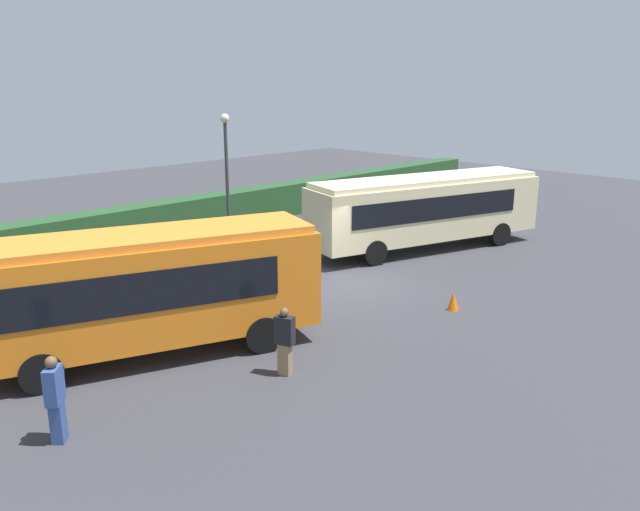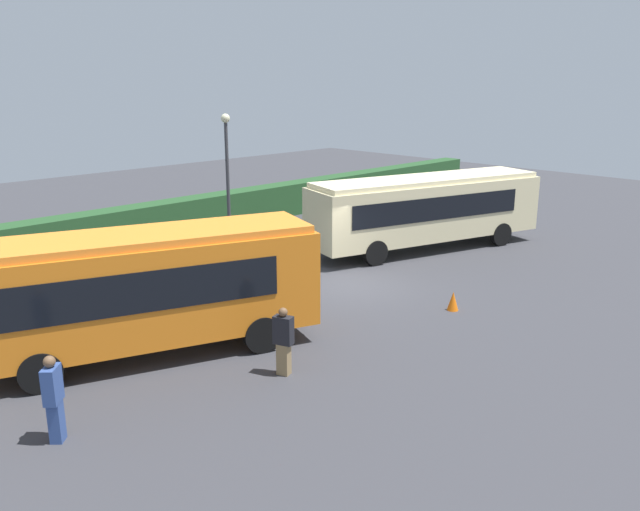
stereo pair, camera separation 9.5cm
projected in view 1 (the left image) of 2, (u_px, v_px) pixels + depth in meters
The scene contains 10 objects.
ground_plane at pixel (349, 285), 22.89m from camera, with size 64.00×64.00×0.00m, color #38383D.
bus_orange at pixel (148, 287), 16.65m from camera, with size 9.01×5.16×3.29m.
bus_cream at pixel (426, 208), 27.23m from camera, with size 10.64×5.27×3.06m.
person_left at pixel (55, 397), 12.83m from camera, with size 0.52×0.52×1.85m.
person_center at pixel (5, 313), 17.69m from camera, with size 0.33×0.47×1.66m.
person_right at pixel (285, 340), 15.80m from camera, with size 0.40×0.53×1.73m.
person_far at pixel (362, 217), 29.61m from camera, with size 0.44×0.51×1.73m.
hedge_row at pixel (178, 217), 29.87m from camera, with size 44.00×1.20×1.64m, color #234A25.
traffic_cone at pixel (453, 301), 20.37m from camera, with size 0.36×0.36×0.60m, color orange.
lamppost at pixel (227, 168), 26.23m from camera, with size 0.36×0.36×5.65m.
Camera 1 is at (-16.18, -14.63, 7.09)m, focal length 36.61 mm.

